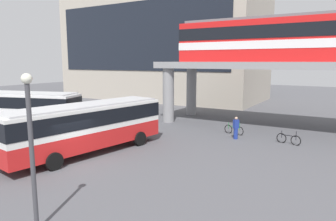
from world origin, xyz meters
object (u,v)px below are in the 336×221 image
Objects in this scene: station_building at (163,45)px; bus_main at (87,123)px; bicycle_green at (234,130)px; pedestrian_by_bike_rack at (236,129)px; train at (327,37)px; bicycle_black at (289,139)px; bus_secondary at (19,106)px.

station_building is 2.76× the size of bus_main.
pedestrian_by_bike_rack reaches higher than bicycle_green.
bus_main is 6.45× the size of bicycle_green.
pedestrian_by_bike_rack is at bearing -132.60° from train.
bus_secondary is at bearing -163.46° from bicycle_black.
station_building reaches higher than pedestrian_by_bike_rack.
bus_secondary is 18.91m from pedestrian_by_bike_rack.
bicycle_green is at bearing -46.18° from station_building.
bus_secondary is 6.45× the size of bicycle_green.
train is 14.73× the size of pedestrian_by_bike_rack.
station_building is at bearing 148.36° from train.
station_building reaches higher than train.
station_building reaches higher than bus_secondary.
bicycle_black is (-1.57, -5.27, -7.47)m from train.
bus_secondary is at bearing 166.36° from bus_main.
train reaches higher than bicycle_green.
pedestrian_by_bike_rack is (17.92, 5.92, -1.18)m from bus_secondary.
train is 10.54m from pedestrian_by_bike_rack.
pedestrian_by_bike_rack is at bearing -47.30° from station_building.
station_building is 28.29m from bicycle_green.
train is 2.25× the size of bus_secondary.
train is at bearing 47.40° from pedestrian_by_bike_rack.
station_building is 32.01m from bicycle_black.
station_building is 29.64m from pedestrian_by_bike_rack.
train is at bearing 73.45° from bicycle_black.
bicycle_black is at bearing -41.53° from station_building.
bicycle_green is (18.75, -19.54, -8.18)m from station_building.
bus_secondary is (-23.24, -11.71, -5.84)m from train.
train is 9.28m from bicycle_black.
train is 26.67m from bus_secondary.
bus_main is at bearing -13.64° from bus_secondary.
station_building reaches higher than bus_main.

